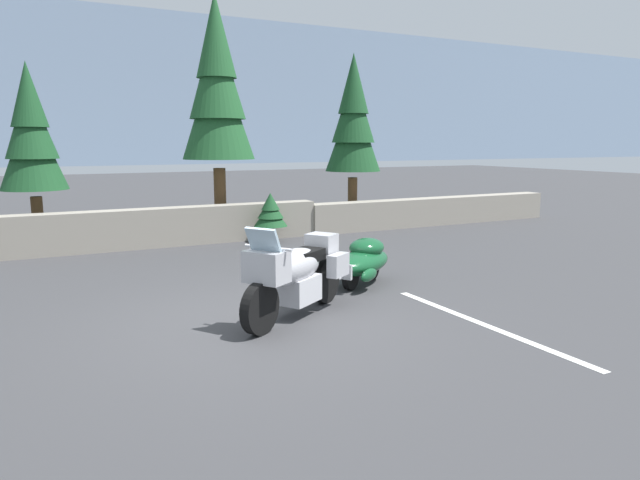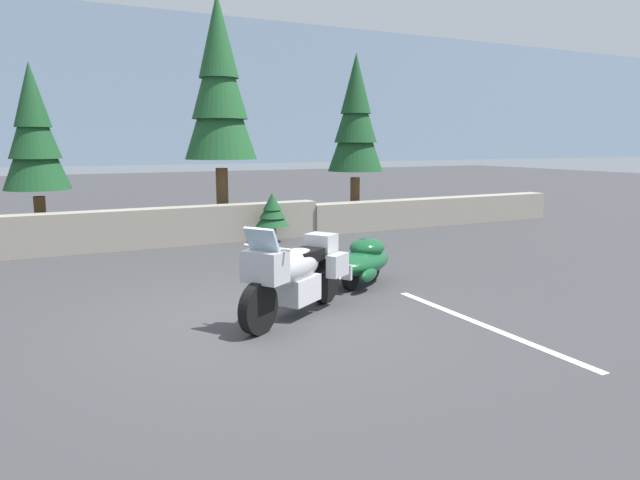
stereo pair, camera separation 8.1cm
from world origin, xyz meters
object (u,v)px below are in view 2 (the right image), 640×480
Objects in this scene: car_shaped_trailer at (363,260)px; pine_tree_secondary at (34,133)px; touring_motorcycle at (294,272)px; pine_tree_far_right at (356,119)px; pine_tree_tall at (219,86)px.

car_shaped_trailer is 7.98m from pine_tree_secondary.
touring_motorcycle is 9.14m from pine_tree_far_right.
touring_motorcycle is 0.42× the size of pine_tree_far_right.
touring_motorcycle is at bearing -146.84° from car_shaped_trailer.
pine_tree_secondary reaches higher than car_shaped_trailer.
pine_tree_far_right is (3.35, 6.03, 2.58)m from car_shaped_trailer.
touring_motorcycle is 2.13m from car_shaped_trailer.
touring_motorcycle is at bearing -67.86° from pine_tree_secondary.
car_shaped_trailer is (1.77, 1.16, -0.21)m from touring_motorcycle.
pine_tree_far_right is at bearing -0.33° from pine_tree_secondary.
pine_tree_tall is at bearing 94.92° from car_shaped_trailer.
touring_motorcycle is at bearing -99.82° from pine_tree_tall.
pine_tree_secondary is at bearing 127.82° from car_shaped_trailer.
pine_tree_far_right is (5.13, 7.19, 2.37)m from touring_motorcycle.
pine_tree_secondary is at bearing 179.88° from pine_tree_tall.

